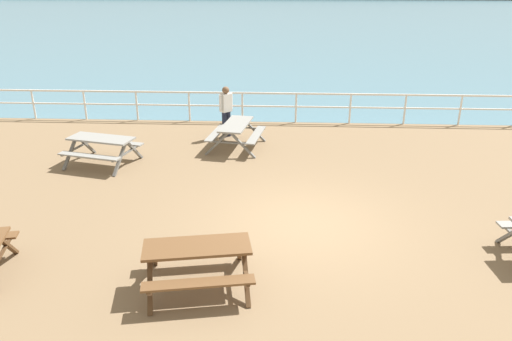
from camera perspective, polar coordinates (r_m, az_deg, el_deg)
name	(u,v)px	position (r m, az deg, el deg)	size (l,w,h in m)	color
ground_plane	(303,228)	(10.82, 5.41, -6.55)	(30.00, 24.00, 0.20)	#846B4C
sea_band	(288,17)	(62.47, 3.66, 17.18)	(142.00, 90.00, 0.01)	teal
seaward_railing	(296,102)	(17.80, 4.64, 7.86)	(23.07, 0.07, 1.08)	white
picnic_table_near_left	(102,144)	(14.44, -17.33, 2.90)	(2.10, 1.88, 0.80)	gray
picnic_table_near_right	(236,130)	(15.11, -2.30, 4.72)	(1.77, 2.00, 0.80)	gray
picnic_table_far_left	(197,255)	(8.54, -6.76, -9.66)	(2.04, 1.82, 0.80)	brown
visitor	(226,108)	(16.11, -3.46, 7.13)	(0.40, 0.40, 1.66)	#1E2338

